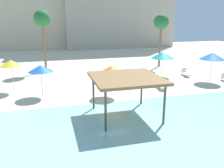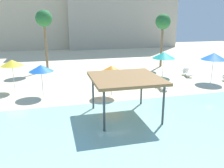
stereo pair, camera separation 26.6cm
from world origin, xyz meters
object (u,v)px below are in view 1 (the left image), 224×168
(lounge_chair_0, at_px, (186,73))
(shade_pavilion, at_px, (126,79))
(beach_umbrella_yellow_2, at_px, (11,63))
(lounge_chair_3, at_px, (133,75))
(lounge_chair_1, at_px, (161,84))
(palm_tree_1, at_px, (42,20))
(beach_umbrella_teal_0, at_px, (162,55))
(beach_umbrella_orange_5, at_px, (111,69))
(palm_tree_0, at_px, (161,23))
(beach_umbrella_blue_4, at_px, (41,68))
(beach_umbrella_blue_1, at_px, (212,56))

(lounge_chair_0, bearing_deg, shade_pavilion, -33.89)
(beach_umbrella_yellow_2, bearing_deg, shade_pavilion, -45.05)
(lounge_chair_0, xyz_separation_m, lounge_chair_3, (-6.11, 0.27, 0.00))
(lounge_chair_1, distance_m, palm_tree_1, 15.36)
(lounge_chair_0, bearing_deg, beach_umbrella_teal_0, -87.14)
(beach_umbrella_yellow_2, distance_m, lounge_chair_1, 13.37)
(beach_umbrella_orange_5, distance_m, palm_tree_0, 13.96)
(beach_umbrella_blue_4, height_order, lounge_chair_0, beach_umbrella_blue_4)
(beach_umbrella_orange_5, bearing_deg, palm_tree_1, 115.54)
(beach_umbrella_teal_0, relative_size, palm_tree_0, 0.40)
(shade_pavilion, bearing_deg, lounge_chair_0, 41.87)
(lounge_chair_1, relative_size, palm_tree_1, 0.28)
(lounge_chair_3, bearing_deg, beach_umbrella_orange_5, -65.20)
(palm_tree_0, bearing_deg, shade_pavilion, -123.07)
(beach_umbrella_yellow_2, distance_m, palm_tree_0, 18.64)
(shade_pavilion, xyz_separation_m, palm_tree_0, (9.36, 14.37, 3.04))
(beach_umbrella_orange_5, xyz_separation_m, palm_tree_1, (-5.22, 10.91, 3.70))
(lounge_chair_3, bearing_deg, lounge_chair_0, 59.67)
(beach_umbrella_blue_4, height_order, beach_umbrella_orange_5, beach_umbrella_blue_4)
(palm_tree_1, bearing_deg, beach_umbrella_blue_4, -91.84)
(beach_umbrella_yellow_2, distance_m, lounge_chair_0, 17.94)
(beach_umbrella_blue_4, relative_size, lounge_chair_0, 1.30)
(beach_umbrella_blue_1, height_order, beach_umbrella_blue_4, beach_umbrella_blue_1)
(beach_umbrella_blue_4, height_order, palm_tree_1, palm_tree_1)
(beach_umbrella_teal_0, bearing_deg, palm_tree_0, 67.02)
(lounge_chair_0, bearing_deg, beach_umbrella_yellow_2, -72.24)
(lounge_chair_3, bearing_deg, beach_umbrella_blue_4, -97.49)
(beach_umbrella_orange_5, bearing_deg, shade_pavilion, -92.36)
(beach_umbrella_yellow_2, bearing_deg, palm_tree_0, 20.85)
(beach_umbrella_blue_1, height_order, lounge_chair_0, beach_umbrella_blue_1)
(lounge_chair_1, relative_size, lounge_chair_3, 1.01)
(shade_pavilion, bearing_deg, beach_umbrella_blue_4, 132.67)
(beach_umbrella_teal_0, bearing_deg, lounge_chair_0, -11.37)
(shade_pavilion, relative_size, lounge_chair_1, 2.18)
(beach_umbrella_blue_1, height_order, palm_tree_1, palm_tree_1)
(shade_pavilion, bearing_deg, lounge_chair_3, 67.29)
(palm_tree_0, distance_m, palm_tree_1, 14.43)
(shade_pavilion, relative_size, palm_tree_1, 0.61)
(shade_pavilion, relative_size, beach_umbrella_teal_0, 1.62)
(beach_umbrella_blue_1, bearing_deg, lounge_chair_1, -171.96)
(shade_pavilion, height_order, beach_umbrella_teal_0, shade_pavilion)
(palm_tree_0, bearing_deg, palm_tree_1, 176.27)
(lounge_chair_0, bearing_deg, beach_umbrella_blue_1, 33.46)
(beach_umbrella_teal_0, height_order, lounge_chair_1, beach_umbrella_teal_0)
(shade_pavilion, distance_m, palm_tree_1, 16.48)
(palm_tree_0, bearing_deg, lounge_chair_0, -83.76)
(lounge_chair_3, height_order, palm_tree_0, palm_tree_0)
(beach_umbrella_teal_0, height_order, palm_tree_0, palm_tree_0)
(beach_umbrella_blue_4, bearing_deg, lounge_chair_0, 11.58)
(beach_umbrella_orange_5, bearing_deg, beach_umbrella_yellow_2, 156.78)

